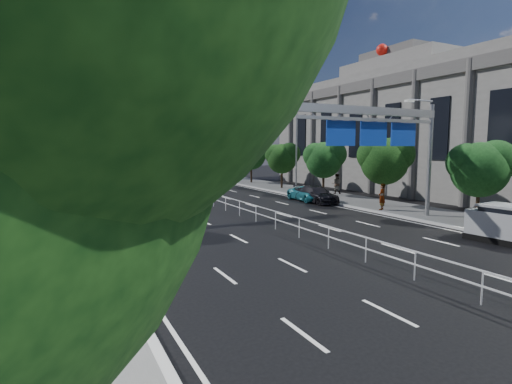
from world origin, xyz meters
TOP-DOWN VIEW (x-y plane):
  - ground at (0.00, 0.00)m, footprint 160.00×160.00m
  - kerb_near at (-9.00, 0.00)m, footprint 0.25×140.00m
  - median_fence at (0.00, 22.50)m, footprint 0.05×85.00m
  - toilet_sign at (-10.95, 0.00)m, footprint 1.62×0.18m
  - overhead_gantry at (6.74, 10.05)m, footprint 10.24×0.38m
  - streetlight_far at (10.50, 26.00)m, footprint 2.78×2.40m
  - civic_hall at (23.72, 22.00)m, footprint 14.40×36.00m
  - near_tree_back at (-11.94, 17.97)m, footprint 4.84×4.51m
  - far_tree_c at (11.24, 6.98)m, footprint 3.52×3.28m
  - far_tree_d at (11.25, 14.48)m, footprint 3.85×3.59m
  - far_tree_e at (11.25, 21.98)m, footprint 3.63×3.38m
  - far_tree_f at (11.24, 29.48)m, footprint 3.52×3.28m
  - far_tree_g at (11.25, 36.98)m, footprint 3.96×3.69m
  - far_tree_h at (11.24, 44.48)m, footprint 3.41×3.18m
  - white_minivan at (-6.83, 23.82)m, footprint 2.39×5.04m
  - red_bus at (-5.52, 50.22)m, footprint 3.16×10.56m
  - near_car_silver at (-6.02, 32.55)m, footprint 2.16×4.96m
  - near_car_dark at (-6.14, 54.19)m, footprint 2.08×4.76m
  - parked_car_teal at (8.30, 20.19)m, footprint 2.25×4.48m
  - parked_car_dark at (8.30, 19.00)m, footprint 1.93×4.63m
  - pedestrian_a at (9.60, 13.02)m, footprint 0.81×0.74m
  - pedestrian_b at (12.93, 22.29)m, footprint 1.17×1.16m

SIDE VIEW (x-z plane):
  - ground at x=0.00m, z-range 0.00..0.00m
  - kerb_near at x=-9.00m, z-range -0.01..0.15m
  - median_fence at x=0.00m, z-range 0.01..1.04m
  - parked_car_teal at x=8.30m, z-range 0.00..1.22m
  - parked_car_dark at x=8.30m, z-range 0.00..1.34m
  - near_car_dark at x=-6.14m, z-range 0.00..1.52m
  - near_car_silver at x=-6.02m, z-range 0.00..1.67m
  - white_minivan at x=-6.83m, z-range -0.02..2.12m
  - pedestrian_a at x=9.60m, z-range 0.14..2.01m
  - pedestrian_b at x=12.93m, z-range 0.14..2.04m
  - red_bus at x=-5.52m, z-range 0.07..3.18m
  - toilet_sign at x=-10.95m, z-range 0.77..5.11m
  - far_tree_h at x=11.24m, z-range 0.97..5.88m
  - far_tree_c at x=11.24m, z-range 0.95..5.90m
  - far_tree_f at x=11.24m, z-range 0.98..6.00m
  - far_tree_e at x=11.25m, z-range 0.99..6.12m
  - far_tree_d at x=11.25m, z-range 1.02..6.36m
  - far_tree_g at x=11.25m, z-range 1.03..6.48m
  - near_tree_back at x=-11.94m, z-range 1.27..7.96m
  - streetlight_far at x=10.50m, z-range 0.71..9.71m
  - overhead_gantry at x=6.74m, z-range 1.88..9.33m
  - civic_hall at x=23.72m, z-range -0.91..13.44m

